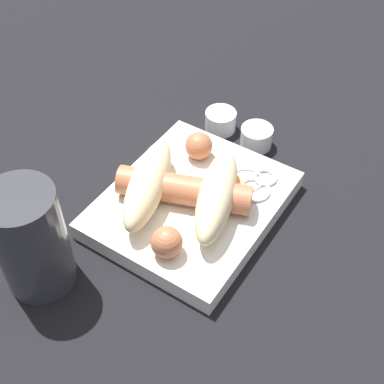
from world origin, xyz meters
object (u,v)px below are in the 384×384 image
at_px(bread_roll, 182,190).
at_px(condiment_cup_far, 221,122).
at_px(food_tray, 192,204).
at_px(sausage, 184,190).
at_px(condiment_cup_near, 256,138).
at_px(drink_glass, 31,240).

bearing_deg(bread_roll, condiment_cup_far, -164.28).
bearing_deg(food_tray, bread_roll, -17.04).
xyz_separation_m(food_tray, bread_roll, (0.01, -0.00, 0.04)).
distance_m(sausage, condiment_cup_far, 0.17).
height_order(condiment_cup_near, condiment_cup_far, same).
relative_size(food_tray, condiment_cup_far, 5.16).
xyz_separation_m(food_tray, drink_glass, (0.17, -0.08, 0.05)).
bearing_deg(drink_glass, food_tray, 153.66).
xyz_separation_m(bread_roll, sausage, (-0.01, -0.00, -0.01)).
bearing_deg(sausage, condiment_cup_far, -164.06).
height_order(sausage, condiment_cup_near, sausage).
distance_m(sausage, condiment_cup_near, 0.16).
distance_m(food_tray, sausage, 0.03).
distance_m(food_tray, bread_roll, 0.04).
relative_size(bread_roll, condiment_cup_near, 4.08).
xyz_separation_m(bread_roll, condiment_cup_near, (-0.16, 0.01, -0.04)).
height_order(sausage, drink_glass, drink_glass).
xyz_separation_m(bread_roll, condiment_cup_far, (-0.17, -0.05, -0.04)).
height_order(bread_roll, condiment_cup_far, bread_roll).
height_order(food_tray, condiment_cup_far, condiment_cup_far).
distance_m(sausage, drink_glass, 0.18).
distance_m(condiment_cup_far, drink_glass, 0.33).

